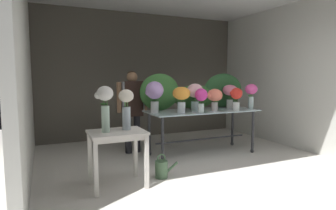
{
  "coord_description": "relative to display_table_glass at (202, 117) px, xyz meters",
  "views": [
    {
      "loc": [
        -2.17,
        -2.61,
        1.44
      ],
      "look_at": [
        -0.45,
        1.24,
        0.99
      ],
      "focal_mm": 30.02,
      "sensor_mm": 36.0,
      "label": 1
    }
  ],
  "objects": [
    {
      "name": "wall_right",
      "position": [
        1.97,
        0.12,
        0.74
      ],
      "size": [
        0.12,
        3.84,
        2.86
      ],
      "primitive_type": "cube",
      "color": "silver",
      "rests_on": "ground"
    },
    {
      "name": "vase_white_roses_tall",
      "position": [
        -1.92,
        -0.86,
        0.41
      ],
      "size": [
        0.23,
        0.2,
        0.58
      ],
      "color": "silver",
      "rests_on": "side_table_white"
    },
    {
      "name": "side_table_white",
      "position": [
        -1.78,
        -0.86,
        -0.06
      ],
      "size": [
        0.71,
        0.54,
        0.73
      ],
      "color": "silver",
      "rests_on": "ground"
    },
    {
      "name": "wall_left",
      "position": [
        -2.88,
        0.12,
        0.74
      ],
      "size": [
        0.12,
        3.84,
        2.86
      ],
      "primitive_type": "cube",
      "color": "silver",
      "rests_on": "ground"
    },
    {
      "name": "vase_rosy_roses",
      "position": [
        0.63,
        0.04,
        0.43
      ],
      "size": [
        0.28,
        0.28,
        0.45
      ],
      "color": "silver",
      "rests_on": "display_table_glass"
    },
    {
      "name": "vase_magenta_hydrangea",
      "position": [
        -0.21,
        -0.31,
        0.39
      ],
      "size": [
        0.21,
        0.21,
        0.41
      ],
      "color": "silver",
      "rests_on": "display_table_glass"
    },
    {
      "name": "display_table_glass",
      "position": [
        0.0,
        0.0,
        0.0
      ],
      "size": [
        2.02,
        0.81,
        0.82
      ],
      "color": "silver",
      "rests_on": "ground"
    },
    {
      "name": "watering_can",
      "position": [
        -1.14,
        -0.81,
        -0.56
      ],
      "size": [
        0.35,
        0.18,
        0.34
      ],
      "color": "#4C704C",
      "rests_on": "ground"
    },
    {
      "name": "ground_plane",
      "position": [
        -0.45,
        0.12,
        -0.68
      ],
      "size": [
        8.19,
        8.19,
        0.0
      ],
      "primitive_type": "plane",
      "color": "silver"
    },
    {
      "name": "vase_sunset_dahlias",
      "position": [
        -0.52,
        -0.19,
        0.41
      ],
      "size": [
        0.3,
        0.3,
        0.44
      ],
      "color": "silver",
      "rests_on": "display_table_glass"
    },
    {
      "name": "vase_lilac_freesia",
      "position": [
        -0.92,
        0.0,
        0.46
      ],
      "size": [
        0.32,
        0.3,
        0.53
      ],
      "color": "silver",
      "rests_on": "display_table_glass"
    },
    {
      "name": "wall_back",
      "position": [
        -0.45,
        1.98,
        0.74
      ],
      "size": [
        4.85,
        0.12,
        2.86
      ],
      "primitive_type": "cube",
      "color": "#5B564C",
      "rests_on": "ground"
    },
    {
      "name": "florist",
      "position": [
        -1.12,
        0.61,
        0.25
      ],
      "size": [
        0.58,
        0.24,
        1.52
      ],
      "color": "#232328",
      "rests_on": "ground"
    },
    {
      "name": "vase_cream_lisianthus_tall",
      "position": [
        -1.64,
        -0.8,
        0.36
      ],
      "size": [
        0.2,
        0.2,
        0.53
      ],
      "color": "silver",
      "rests_on": "side_table_white"
    },
    {
      "name": "vase_scarlet_snapdragons",
      "position": [
        0.52,
        -0.31,
        0.38
      ],
      "size": [
        0.24,
        0.21,
        0.41
      ],
      "color": "silver",
      "rests_on": "display_table_glass"
    },
    {
      "name": "foliage_backdrop",
      "position": [
        0.06,
        0.29,
        0.43
      ],
      "size": [
        2.18,
        0.27,
        0.67
      ],
      "color": "#387033",
      "rests_on": "display_table_glass"
    },
    {
      "name": "vase_coral_peonies",
      "position": [
        0.16,
        -0.15,
        0.38
      ],
      "size": [
        0.32,
        0.27,
        0.39
      ],
      "color": "silver",
      "rests_on": "display_table_glass"
    },
    {
      "name": "vase_blush_anemones",
      "position": [
        -0.16,
        -0.01,
        0.44
      ],
      "size": [
        0.31,
        0.29,
        0.48
      ],
      "color": "silver",
      "rests_on": "display_table_glass"
    },
    {
      "name": "vase_fuchsia_ranunculus",
      "position": [
        0.91,
        -0.23,
        0.44
      ],
      "size": [
        0.22,
        0.22,
        0.47
      ],
      "color": "silver",
      "rests_on": "display_table_glass"
    }
  ]
}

